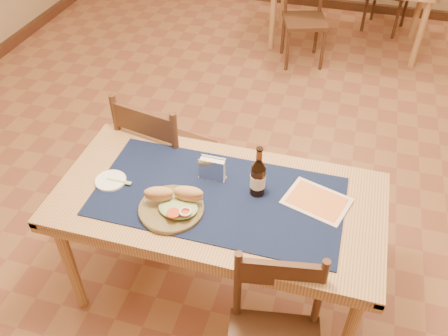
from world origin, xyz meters
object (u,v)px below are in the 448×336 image
(napkin_holder, at_px, (212,169))
(beer_bottle, at_px, (258,177))
(main_table, at_px, (219,208))
(sandwich_plate, at_px, (173,205))
(chair_main_far, at_px, (165,155))

(napkin_holder, bearing_deg, beer_bottle, -10.45)
(main_table, relative_size, napkin_holder, 11.50)
(napkin_holder, bearing_deg, sandwich_plate, -112.58)
(sandwich_plate, height_order, napkin_holder, napkin_holder)
(sandwich_plate, bearing_deg, main_table, 40.25)
(main_table, distance_m, beer_bottle, 0.27)
(chair_main_far, relative_size, napkin_holder, 7.02)
(main_table, xyz_separation_m, chair_main_far, (-0.49, 0.49, -0.16))
(sandwich_plate, distance_m, beer_bottle, 0.42)
(napkin_holder, bearing_deg, main_table, -60.53)
(main_table, height_order, napkin_holder, napkin_holder)
(sandwich_plate, distance_m, napkin_holder, 0.29)
(main_table, bearing_deg, beer_bottle, 22.10)
(main_table, height_order, beer_bottle, beer_bottle)
(chair_main_far, bearing_deg, main_table, -44.93)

